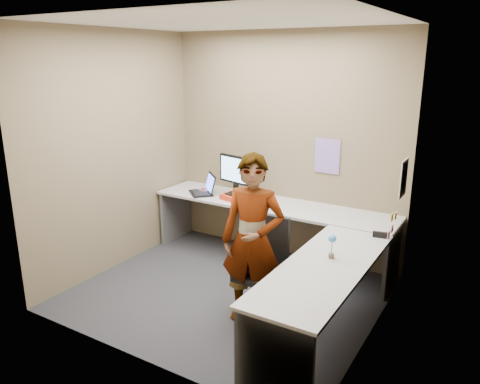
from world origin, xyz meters
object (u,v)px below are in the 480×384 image
Objects in this scene: monitor at (236,172)px; person at (253,241)px; office_chair at (263,276)px; desk at (282,237)px.

person is (0.91, -1.18, -0.28)m from monitor.
office_chair is (0.94, -1.03, -0.69)m from monitor.
monitor is at bearing 149.96° from desk.
monitor is at bearing 114.89° from person.
desk is 0.71m from person.
office_chair reaches higher than desk.
desk is at bearing 80.43° from person.
person is (0.04, -0.68, 0.21)m from desk.
office_chair is (0.06, -0.52, -0.20)m from desk.
office_chair is at bearing -34.95° from monitor.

